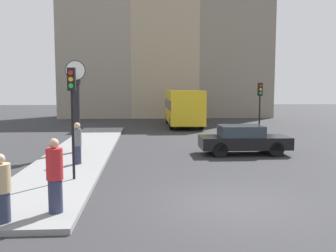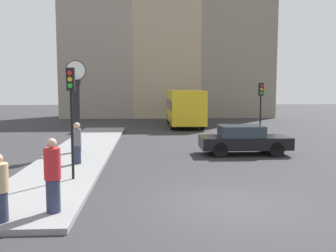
{
  "view_description": "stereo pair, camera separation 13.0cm",
  "coord_description": "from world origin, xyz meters",
  "px_view_note": "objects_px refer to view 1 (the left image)",
  "views": [
    {
      "loc": [
        -2.32,
        -10.02,
        3.23
      ],
      "look_at": [
        -1.27,
        6.82,
        1.48
      ],
      "focal_mm": 40.0,
      "sensor_mm": 36.0,
      "label": 1
    },
    {
      "loc": [
        -2.19,
        -10.02,
        3.23
      ],
      "look_at": [
        -1.27,
        6.82,
        1.48
      ],
      "focal_mm": 40.0,
      "sensor_mm": 36.0,
      "label": 2
    }
  ],
  "objects_px": {
    "sedan_car": "(243,140)",
    "traffic_light_far": "(260,100)",
    "traffic_light_near": "(72,100)",
    "bus_distant": "(183,106)",
    "pedestrian_red_top": "(55,176)",
    "pedestrian_tan_coat": "(1,189)",
    "street_clock": "(76,108)",
    "pedestrian_grey_jacket": "(77,143)"
  },
  "relations": [
    {
      "from": "traffic_light_near",
      "to": "pedestrian_red_top",
      "type": "distance_m",
      "value": 3.83
    },
    {
      "from": "traffic_light_far",
      "to": "street_clock",
      "type": "relative_size",
      "value": 0.81
    },
    {
      "from": "traffic_light_far",
      "to": "traffic_light_near",
      "type": "bearing_deg",
      "value": -135.02
    },
    {
      "from": "street_clock",
      "to": "pedestrian_tan_coat",
      "type": "bearing_deg",
      "value": -90.27
    },
    {
      "from": "bus_distant",
      "to": "traffic_light_far",
      "type": "height_order",
      "value": "traffic_light_far"
    },
    {
      "from": "traffic_light_near",
      "to": "street_clock",
      "type": "height_order",
      "value": "street_clock"
    },
    {
      "from": "sedan_car",
      "to": "pedestrian_tan_coat",
      "type": "bearing_deg",
      "value": -131.4
    },
    {
      "from": "sedan_car",
      "to": "traffic_light_near",
      "type": "xyz_separation_m",
      "value": [
        -7.15,
        -5.11,
        2.1
      ]
    },
    {
      "from": "bus_distant",
      "to": "pedestrian_red_top",
      "type": "relative_size",
      "value": 4.46
    },
    {
      "from": "sedan_car",
      "to": "bus_distant",
      "type": "distance_m",
      "value": 13.62
    },
    {
      "from": "traffic_light_near",
      "to": "street_clock",
      "type": "bearing_deg",
      "value": 98.87
    },
    {
      "from": "traffic_light_far",
      "to": "pedestrian_tan_coat",
      "type": "bearing_deg",
      "value": -127.36
    },
    {
      "from": "pedestrian_grey_jacket",
      "to": "pedestrian_tan_coat",
      "type": "relative_size",
      "value": 1.06
    },
    {
      "from": "traffic_light_far",
      "to": "sedan_car",
      "type": "bearing_deg",
      "value": -116.56
    },
    {
      "from": "traffic_light_near",
      "to": "street_clock",
      "type": "relative_size",
      "value": 0.86
    },
    {
      "from": "pedestrian_grey_jacket",
      "to": "traffic_light_near",
      "type": "bearing_deg",
      "value": -82.87
    },
    {
      "from": "traffic_light_near",
      "to": "traffic_light_far",
      "type": "height_order",
      "value": "traffic_light_near"
    },
    {
      "from": "bus_distant",
      "to": "street_clock",
      "type": "height_order",
      "value": "street_clock"
    },
    {
      "from": "street_clock",
      "to": "pedestrian_red_top",
      "type": "bearing_deg",
      "value": -83.34
    },
    {
      "from": "bus_distant",
      "to": "traffic_light_far",
      "type": "relative_size",
      "value": 2.36
    },
    {
      "from": "sedan_car",
      "to": "pedestrian_grey_jacket",
      "type": "xyz_separation_m",
      "value": [
        -7.47,
        -2.57,
        0.29
      ]
    },
    {
      "from": "sedan_car",
      "to": "pedestrian_red_top",
      "type": "relative_size",
      "value": 2.31
    },
    {
      "from": "bus_distant",
      "to": "traffic_light_far",
      "type": "distance_m",
      "value": 10.11
    },
    {
      "from": "pedestrian_red_top",
      "to": "street_clock",
      "type": "bearing_deg",
      "value": 96.66
    },
    {
      "from": "pedestrian_grey_jacket",
      "to": "pedestrian_tan_coat",
      "type": "xyz_separation_m",
      "value": [
        -0.56,
        -6.54,
        -0.09
      ]
    },
    {
      "from": "street_clock",
      "to": "pedestrian_grey_jacket",
      "type": "bearing_deg",
      "value": -79.57
    },
    {
      "from": "sedan_car",
      "to": "street_clock",
      "type": "relative_size",
      "value": 0.98
    },
    {
      "from": "bus_distant",
      "to": "traffic_light_near",
      "type": "bearing_deg",
      "value": -106.77
    },
    {
      "from": "traffic_light_far",
      "to": "pedestrian_grey_jacket",
      "type": "relative_size",
      "value": 2.08
    },
    {
      "from": "pedestrian_red_top",
      "to": "sedan_car",
      "type": "bearing_deg",
      "value": 50.7
    },
    {
      "from": "bus_distant",
      "to": "traffic_light_far",
      "type": "xyz_separation_m",
      "value": [
        3.59,
        -9.41,
        0.82
      ]
    },
    {
      "from": "bus_distant",
      "to": "pedestrian_red_top",
      "type": "xyz_separation_m",
      "value": [
        -5.42,
        -22.0,
        -0.63
      ]
    },
    {
      "from": "sedan_car",
      "to": "traffic_light_far",
      "type": "distance_m",
      "value": 4.9
    },
    {
      "from": "bus_distant",
      "to": "street_clock",
      "type": "distance_m",
      "value": 14.73
    },
    {
      "from": "pedestrian_tan_coat",
      "to": "traffic_light_far",
      "type": "bearing_deg",
      "value": 52.64
    },
    {
      "from": "pedestrian_red_top",
      "to": "pedestrian_grey_jacket",
      "type": "xyz_separation_m",
      "value": [
        -0.5,
        5.94,
        -0.06
      ]
    },
    {
      "from": "sedan_car",
      "to": "bus_distant",
      "type": "bearing_deg",
      "value": 96.55
    },
    {
      "from": "bus_distant",
      "to": "street_clock",
      "type": "xyz_separation_m",
      "value": [
        -6.44,
        -13.24,
        0.56
      ]
    },
    {
      "from": "sedan_car",
      "to": "street_clock",
      "type": "height_order",
      "value": "street_clock"
    },
    {
      "from": "traffic_light_far",
      "to": "pedestrian_grey_jacket",
      "type": "xyz_separation_m",
      "value": [
        -9.51,
        -6.65,
        -1.5
      ]
    },
    {
      "from": "sedan_car",
      "to": "pedestrian_tan_coat",
      "type": "height_order",
      "value": "pedestrian_tan_coat"
    },
    {
      "from": "sedan_car",
      "to": "traffic_light_far",
      "type": "relative_size",
      "value": 1.22
    }
  ]
}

